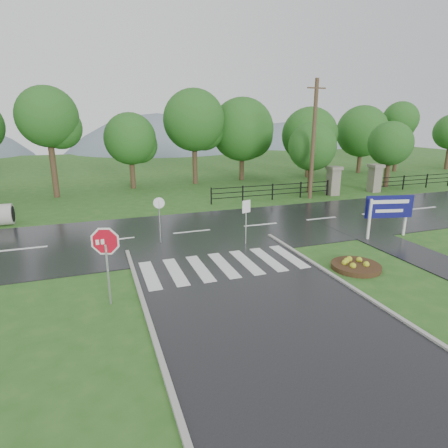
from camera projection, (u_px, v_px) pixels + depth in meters
name	position (u px, v px, depth m)	size (l,w,h in m)	color
ground	(282.00, 329.00, 10.75)	(120.00, 120.00, 0.00)	#2A591D
main_road	(192.00, 232.00, 19.81)	(90.00, 8.00, 0.04)	black
walkway	(405.00, 250.00, 17.13)	(2.20, 11.00, 0.04)	#252528
crosswalk	(224.00, 265.00, 15.27)	(6.50, 2.80, 0.02)	silver
pillar_west	(333.00, 180.00, 29.13)	(1.00, 1.00, 2.24)	gray
pillar_east	(375.00, 178.00, 30.43)	(1.00, 1.00, 2.24)	gray
fence_west	(273.00, 190.00, 27.56)	(9.58, 0.08, 1.20)	black
hills	(140.00, 229.00, 75.01)	(102.00, 48.00, 48.00)	slate
treeline	(162.00, 187.00, 32.82)	(83.20, 5.20, 10.00)	#1D541A
stop_sign	(106.00, 248.00, 11.68)	(1.17, 0.42, 2.77)	#939399
estate_billboard	(389.00, 209.00, 18.60)	(2.43, 0.62, 2.17)	silver
flower_bed	(356.00, 265.00, 15.01)	(1.95, 1.95, 0.39)	#332111
reg_sign_small	(246.00, 214.00, 17.47)	(0.47, 0.17, 2.18)	#939399
reg_sign_round	(159.00, 215.00, 17.66)	(0.53, 0.11, 2.28)	#939399
utility_pole_east	(313.00, 140.00, 27.05)	(1.52, 0.28, 8.52)	#473523
entrance_tree_left	(312.00, 147.00, 29.45)	(3.78, 3.78, 5.56)	#3D2B1C
entrance_tree_right	(390.00, 144.00, 31.93)	(3.73, 3.73, 5.61)	#3D2B1C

